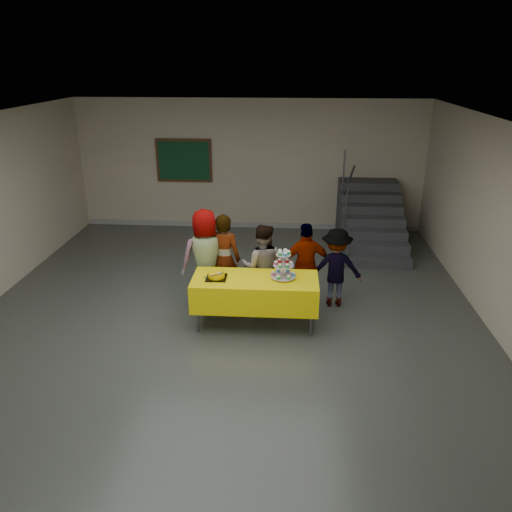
{
  "coord_description": "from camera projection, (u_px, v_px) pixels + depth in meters",
  "views": [
    {
      "loc": [
        0.92,
        -6.45,
        3.84
      ],
      "look_at": [
        0.45,
        0.5,
        1.05
      ],
      "focal_mm": 35.0,
      "sensor_mm": 36.0,
      "label": 1
    }
  ],
  "objects": [
    {
      "name": "bear_cake",
      "position": [
        216.0,
        275.0,
        7.41
      ],
      "size": [
        0.32,
        0.36,
        0.12
      ],
      "color": "black",
      "rests_on": "bake_table"
    },
    {
      "name": "noticeboard",
      "position": [
        184.0,
        161.0,
        11.56
      ],
      "size": [
        1.3,
        0.05,
        1.0
      ],
      "color": "#472B16",
      "rests_on": "ground"
    },
    {
      "name": "room_shell",
      "position": [
        220.0,
        194.0,
        6.69
      ],
      "size": [
        10.0,
        10.04,
        3.02
      ],
      "color": "#4C514C",
      "rests_on": "ground"
    },
    {
      "name": "schoolchild_a",
      "position": [
        206.0,
        258.0,
        8.09
      ],
      "size": [
        0.92,
        0.77,
        1.61
      ],
      "primitive_type": "imported",
      "rotation": [
        0.0,
        0.0,
        3.52
      ],
      "color": "slate",
      "rests_on": "ground"
    },
    {
      "name": "bake_table",
      "position": [
        255.0,
        291.0,
        7.5
      ],
      "size": [
        1.88,
        0.78,
        0.77
      ],
      "color": "#595960",
      "rests_on": "ground"
    },
    {
      "name": "schoolchild_d",
      "position": [
        306.0,
        265.0,
        8.06
      ],
      "size": [
        0.87,
        0.47,
        1.41
      ],
      "primitive_type": "imported",
      "rotation": [
        0.0,
        0.0,
        3.3
      ],
      "color": "slate",
      "rests_on": "ground"
    },
    {
      "name": "cupcake_stand",
      "position": [
        283.0,
        266.0,
        7.38
      ],
      "size": [
        0.38,
        0.38,
        0.44
      ],
      "color": "silver",
      "rests_on": "bake_table"
    },
    {
      "name": "schoolchild_e",
      "position": [
        336.0,
        268.0,
        8.08
      ],
      "size": [
        0.86,
        0.5,
        1.32
      ],
      "primitive_type": "imported",
      "rotation": [
        0.0,
        0.0,
        3.13
      ],
      "color": "slate",
      "rests_on": "ground"
    },
    {
      "name": "schoolchild_c",
      "position": [
        262.0,
        267.0,
        8.0
      ],
      "size": [
        0.7,
        0.55,
        1.42
      ],
      "primitive_type": "imported",
      "rotation": [
        0.0,
        0.0,
        3.12
      ],
      "color": "#5D5C65",
      "rests_on": "ground"
    },
    {
      "name": "staircase",
      "position": [
        369.0,
        221.0,
        10.93
      ],
      "size": [
        1.3,
        2.4,
        2.04
      ],
      "color": "#424447",
      "rests_on": "ground"
    },
    {
      "name": "schoolchild_b",
      "position": [
        224.0,
        259.0,
        8.14
      ],
      "size": [
        0.6,
        0.43,
        1.53
      ],
      "primitive_type": "imported",
      "rotation": [
        0.0,
        0.0,
        3.02
      ],
      "color": "slate",
      "rests_on": "ground"
    }
  ]
}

